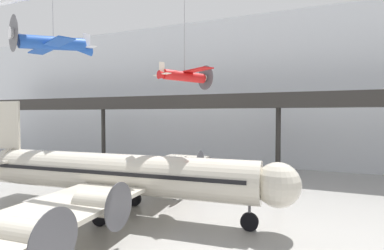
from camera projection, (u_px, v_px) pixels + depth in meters
The scene contains 5 objects.
hangar_back_wall at pixel (284, 91), 47.46m from camera, with size 140.00×3.00×24.27m.
mezzanine_walkway at pixel (278, 106), 40.56m from camera, with size 110.00×3.20×11.28m.
airliner_silver_main at pixel (114, 174), 24.99m from camera, with size 30.00×34.08×9.64m.
suspended_plane_red_highwing at pixel (185, 76), 26.37m from camera, with size 5.89×5.34×8.44m.
suspended_plane_blue_trainer at pixel (53, 43), 28.46m from camera, with size 8.84×7.71×5.30m.
Camera 1 is at (5.14, -12.66, 8.39)m, focal length 28.00 mm.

